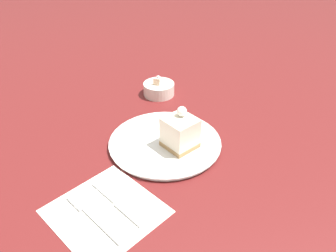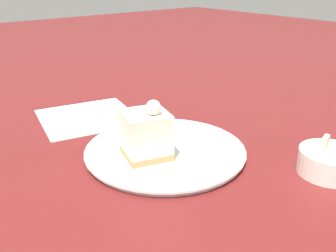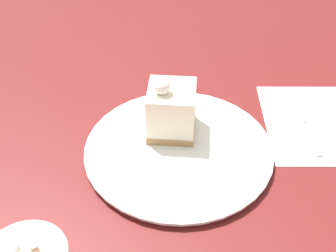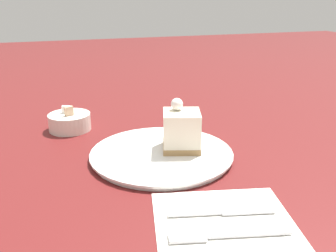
# 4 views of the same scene
# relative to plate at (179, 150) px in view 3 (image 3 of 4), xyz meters

# --- Properties ---
(ground_plane) EXTENTS (4.00, 4.00, 0.00)m
(ground_plane) POSITION_rel_plate_xyz_m (-0.01, -0.03, -0.01)
(ground_plane) COLOR #5B1919
(plate) EXTENTS (0.29, 0.29, 0.01)m
(plate) POSITION_rel_plate_xyz_m (0.00, 0.00, 0.00)
(plate) COLOR silver
(plate) RESTS_ON ground_plane
(cake_slice) EXTENTS (0.09, 0.09, 0.10)m
(cake_slice) POSITION_rel_plate_xyz_m (0.00, -0.04, 0.05)
(cake_slice) COLOR #AD8451
(cake_slice) RESTS_ON plate
(napkin) EXTENTS (0.23, 0.24, 0.00)m
(napkin) POSITION_rel_plate_xyz_m (-0.25, -0.02, -0.01)
(napkin) COLOR white
(napkin) RESTS_ON ground_plane
(knife) EXTENTS (0.05, 0.16, 0.00)m
(knife) POSITION_rel_plate_xyz_m (-0.23, -0.04, -0.00)
(knife) COLOR silver
(knife) RESTS_ON napkin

